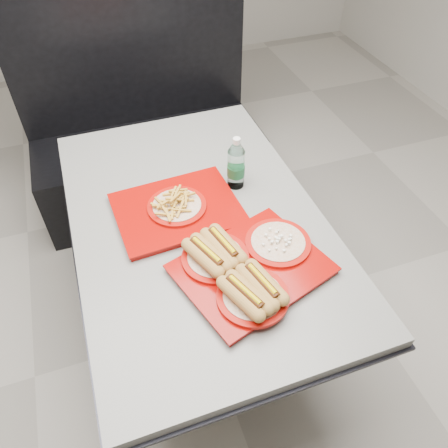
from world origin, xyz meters
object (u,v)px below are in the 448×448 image
object	(u,v)px
tray_near	(247,267)
water_bottle	(236,166)
diner_table	(199,246)
tray_far	(177,207)
booth_bench	(146,138)

from	to	relation	value
tray_near	water_bottle	xyz separation A→B (m)	(0.13, 0.44, 0.06)
diner_table	tray_near	bearing A→B (deg)	-76.34
water_bottle	tray_far	bearing A→B (deg)	-163.42
diner_table	water_bottle	bearing A→B (deg)	31.93
diner_table	booth_bench	world-z (taller)	booth_bench
booth_bench	tray_far	world-z (taller)	booth_bench
water_bottle	booth_bench	bearing A→B (deg)	101.79
diner_table	water_bottle	size ratio (longest dim) A/B	6.42
tray_near	tray_far	bearing A→B (deg)	110.79
diner_table	tray_near	world-z (taller)	tray_near
diner_table	booth_bench	distance (m)	1.11
booth_bench	water_bottle	size ratio (longest dim) A/B	6.10
diner_table	booth_bench	size ratio (longest dim) A/B	1.05
tray_near	water_bottle	bearing A→B (deg)	73.90
diner_table	tray_far	distance (m)	0.21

